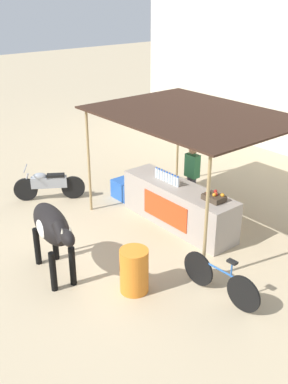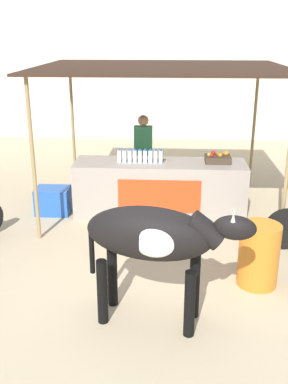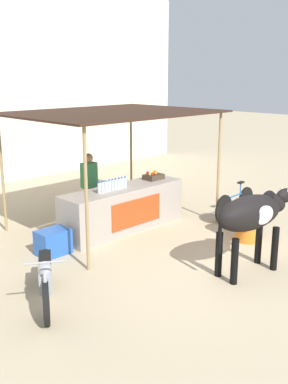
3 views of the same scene
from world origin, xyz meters
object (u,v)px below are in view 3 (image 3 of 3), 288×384
Objects in this scene: fruit_crate at (153,176)px; stall_counter at (124,208)px; cooler_box at (53,242)px; motorcycle_parked at (46,277)px; bicycle_leaning at (235,204)px; water_barrel at (248,221)px; cow at (252,215)px; vendor_behind_counter at (89,189)px.

stall_counter is at bearing -176.72° from fruit_crate.
motorcycle_parked is (-1.16, -1.54, 0.19)m from cooler_box.
fruit_crate is at bearing 136.86° from bicycle_leaning.
stall_counter is 2.68m from water_barrel.
stall_counter reaches higher than water_barrel.
motorcycle_parked is (-3.10, 1.54, -0.61)m from cow.
cooler_box is 4.50m from bicycle_leaning.
stall_counter is 5.00× the size of cooler_box.
motorcycle_parked reaches higher than cooler_box.
fruit_crate is 1.52m from vendor_behind_counter.
vendor_behind_counter is at bearing 95.25° from cow.
cooler_box is (-2.92, -0.15, -0.79)m from fruit_crate.
cooler_box is at bearing 164.80° from bicycle_leaning.
water_barrel is 0.54× the size of motorcycle_parked.
stall_counter is at bearing 2.90° from cooler_box.
cooler_box is at bearing -151.66° from vendor_behind_counter.
water_barrel is at bearing 33.25° from cow.
cow reaches higher than fruit_crate.
fruit_crate is 3.03m from cooler_box.
vendor_behind_counter is 3.95m from cow.
fruit_crate is at bearing 3.03° from cooler_box.
vendor_behind_counter is at bearing 152.61° from fruit_crate.
cooler_box is 3.94m from water_barrel.
cooler_box is (-1.92, -0.10, -0.24)m from stall_counter.
vendor_behind_counter is 3.47m from bicycle_leaning.
cow reaches higher than cooler_box.
cow is 1.19× the size of motorcycle_parked.
cooler_box is (-1.58, -0.85, -0.61)m from vendor_behind_counter.
vendor_behind_counter is (-1.34, 0.70, -0.19)m from fruit_crate.
motorcycle_parked is (-4.08, -1.70, -0.61)m from fruit_crate.
vendor_behind_counter is at bearing 118.48° from water_barrel.
motorcycle_parked reaches higher than water_barrel.
vendor_behind_counter reaches higher than water_barrel.
fruit_crate is 0.27× the size of vendor_behind_counter.
vendor_behind_counter is 3.66m from motorcycle_parked.
vendor_behind_counter is (-0.34, 0.75, 0.37)m from stall_counter.
fruit_crate is 3.38m from cow.
cooler_box is at bearing -177.10° from stall_counter.
stall_counter reaches higher than bicycle_leaning.
cow is 3.14m from bicycle_leaning.
fruit_crate is 0.73× the size of cooler_box.
vendor_behind_counter is 3.53m from water_barrel.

